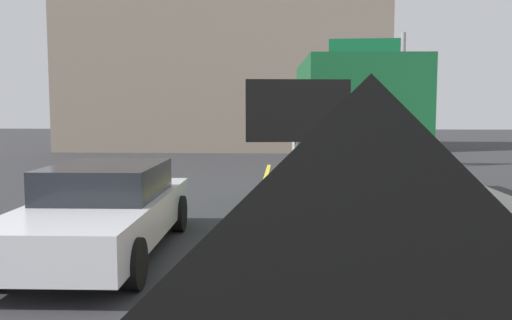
{
  "coord_description": "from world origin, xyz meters",
  "views": [
    {
      "loc": [
        0.6,
        2.27,
        2.28
      ],
      "look_at": [
        0.3,
        8.08,
        1.72
      ],
      "focal_mm": 38.67,
      "sensor_mm": 36.0,
      "label": 1
    }
  ],
  "objects_px": {
    "pickup_car": "(104,209)",
    "arrow_board_trailer": "(297,223)",
    "box_truck": "(348,128)",
    "highway_guide_sign": "(381,76)",
    "traffic_cone_mid_lane": "(245,296)"
  },
  "relations": [
    {
      "from": "arrow_board_trailer",
      "to": "pickup_car",
      "type": "relative_size",
      "value": 0.54
    },
    {
      "from": "box_truck",
      "to": "traffic_cone_mid_lane",
      "type": "height_order",
      "value": "box_truck"
    },
    {
      "from": "pickup_car",
      "to": "box_truck",
      "type": "bearing_deg",
      "value": 49.17
    },
    {
      "from": "highway_guide_sign",
      "to": "traffic_cone_mid_lane",
      "type": "distance_m",
      "value": 16.06
    },
    {
      "from": "highway_guide_sign",
      "to": "traffic_cone_mid_lane",
      "type": "xyz_separation_m",
      "value": [
        -3.94,
        -15.27,
        -3.06
      ]
    },
    {
      "from": "pickup_car",
      "to": "highway_guide_sign",
      "type": "relative_size",
      "value": 1.0
    },
    {
      "from": "arrow_board_trailer",
      "to": "highway_guide_sign",
      "type": "distance_m",
      "value": 13.05
    },
    {
      "from": "pickup_car",
      "to": "arrow_board_trailer",
      "type": "bearing_deg",
      "value": 2.45
    },
    {
      "from": "arrow_board_trailer",
      "to": "pickup_car",
      "type": "bearing_deg",
      "value": -177.55
    },
    {
      "from": "highway_guide_sign",
      "to": "pickup_car",
      "type": "bearing_deg",
      "value": -117.08
    },
    {
      "from": "highway_guide_sign",
      "to": "traffic_cone_mid_lane",
      "type": "height_order",
      "value": "highway_guide_sign"
    },
    {
      "from": "box_truck",
      "to": "highway_guide_sign",
      "type": "distance_m",
      "value": 7.85
    },
    {
      "from": "arrow_board_trailer",
      "to": "pickup_car",
      "type": "distance_m",
      "value": 3.01
    },
    {
      "from": "box_truck",
      "to": "arrow_board_trailer",
      "type": "bearing_deg",
      "value": -105.11
    },
    {
      "from": "box_truck",
      "to": "highway_guide_sign",
      "type": "xyz_separation_m",
      "value": [
        2.02,
        7.4,
        1.63
      ]
    }
  ]
}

